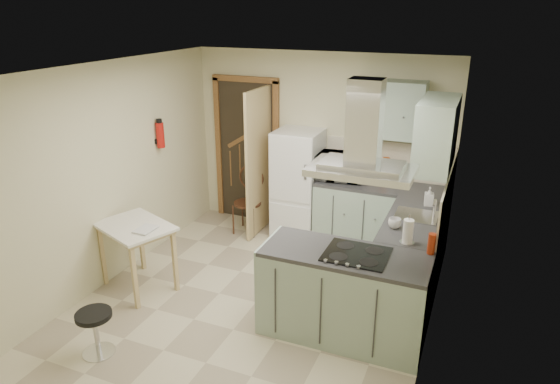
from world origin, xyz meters
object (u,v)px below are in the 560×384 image
at_px(bentwood_chair, 247,203).
at_px(drop_leaf_table, 138,257).
at_px(peninsula, 344,295).
at_px(fridge, 298,184).
at_px(microwave, 340,167).
at_px(extractor_hood, 362,170).
at_px(stool, 96,333).

bearing_deg(bentwood_chair, drop_leaf_table, -106.30).
height_order(peninsula, bentwood_chair, peninsula).
height_order(fridge, peninsula, fridge).
bearing_deg(drop_leaf_table, fridge, 81.94).
relative_size(fridge, microwave, 2.44).
bearing_deg(fridge, peninsula, -58.26).
bearing_deg(drop_leaf_table, extractor_hood, 22.78).
height_order(bentwood_chair, stool, bentwood_chair).
bearing_deg(stool, extractor_hood, 28.45).
relative_size(bentwood_chair, microwave, 1.41).
bearing_deg(fridge, stool, -104.31).
height_order(extractor_hood, drop_leaf_table, extractor_hood).
distance_m(fridge, stool, 3.27).
xyz_separation_m(fridge, extractor_hood, (1.32, -1.98, 0.97)).
distance_m(extractor_hood, drop_leaf_table, 2.82).
bearing_deg(drop_leaf_table, peninsula, 22.81).
distance_m(peninsula, microwave, 2.19).
bearing_deg(peninsula, fridge, 121.74).
relative_size(extractor_hood, stool, 2.04).
relative_size(bentwood_chair, stool, 1.97).
bearing_deg(peninsula, stool, -150.38).
relative_size(peninsula, extractor_hood, 1.72).
distance_m(peninsula, stool, 2.34).
bearing_deg(microwave, fridge, 174.09).
relative_size(drop_leaf_table, microwave, 1.35).
bearing_deg(microwave, extractor_hood, -77.14).
bearing_deg(fridge, drop_leaf_table, -120.00).
bearing_deg(drop_leaf_table, bentwood_chair, 97.18).
xyz_separation_m(fridge, peninsula, (1.22, -1.98, -0.30)).
distance_m(stool, microwave, 3.54).
relative_size(peninsula, drop_leaf_table, 1.86).
relative_size(peninsula, microwave, 2.52).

